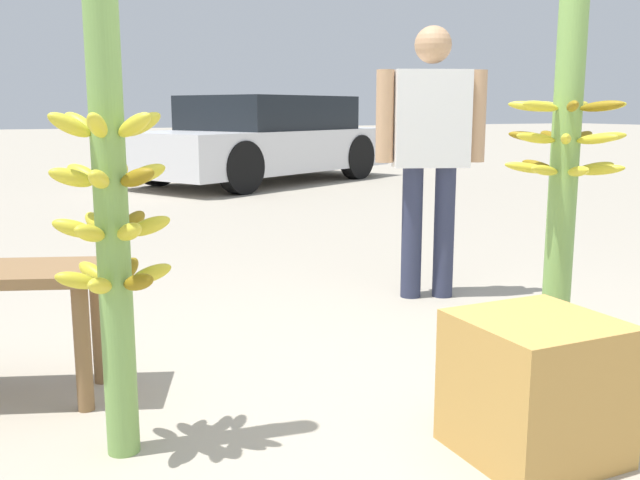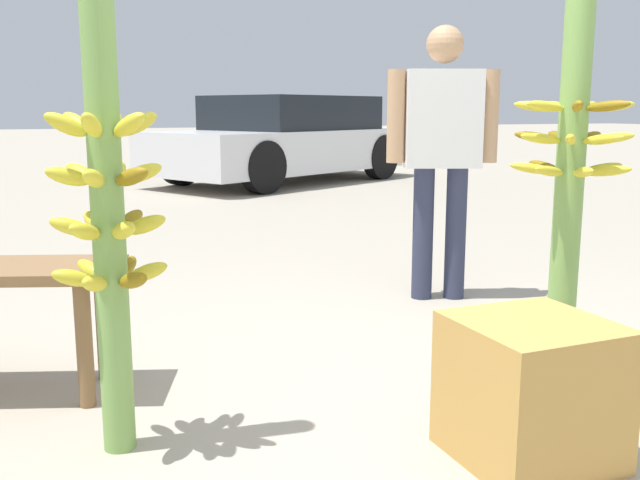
{
  "view_description": "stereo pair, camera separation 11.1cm",
  "coord_description": "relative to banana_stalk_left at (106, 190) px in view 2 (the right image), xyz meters",
  "views": [
    {
      "loc": [
        -1.22,
        -1.79,
        1.08
      ],
      "look_at": [
        -0.12,
        0.57,
        0.6
      ],
      "focal_mm": 40.0,
      "sensor_mm": 36.0,
      "label": 1
    },
    {
      "loc": [
        -1.12,
        -1.83,
        1.08
      ],
      "look_at": [
        -0.12,
        0.57,
        0.6
      ],
      "focal_mm": 40.0,
      "sensor_mm": 36.0,
      "label": 2
    }
  ],
  "objects": [
    {
      "name": "ground_plane",
      "position": [
        0.89,
        -0.41,
        -0.84
      ],
      "size": [
        80.0,
        80.0,
        0.0
      ],
      "primitive_type": "plane",
      "color": "#A89E8C"
    },
    {
      "name": "banana_stalk_left",
      "position": [
        0.0,
        0.0,
        0.0
      ],
      "size": [
        0.36,
        0.36,
        1.71
      ],
      "color": "#7AA851",
      "rests_on": "ground_plane"
    },
    {
      "name": "banana_stalk_center",
      "position": [
        1.77,
        -0.02,
        0.04
      ],
      "size": [
        0.47,
        0.47,
        1.72
      ],
      "color": "#7AA851",
      "rests_on": "ground_plane"
    },
    {
      "name": "vendor_person",
      "position": [
        1.95,
        1.21,
        0.07
      ],
      "size": [
        0.62,
        0.33,
        1.54
      ],
      "rotation": [
        0.0,
        0.0,
        -0.37
      ],
      "color": "#2D334C",
      "rests_on": "ground_plane"
    },
    {
      "name": "parked_car",
      "position": [
        3.43,
        7.87,
        -0.21
      ],
      "size": [
        4.56,
        3.54,
        1.27
      ],
      "rotation": [
        0.0,
        0.0,
        2.05
      ],
      "color": "silver",
      "rests_on": "ground_plane"
    },
    {
      "name": "produce_crate",
      "position": [
        1.18,
        -0.56,
        -0.62
      ],
      "size": [
        0.45,
        0.45,
        0.45
      ],
      "color": "#C69347",
      "rests_on": "ground_plane"
    }
  ]
}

